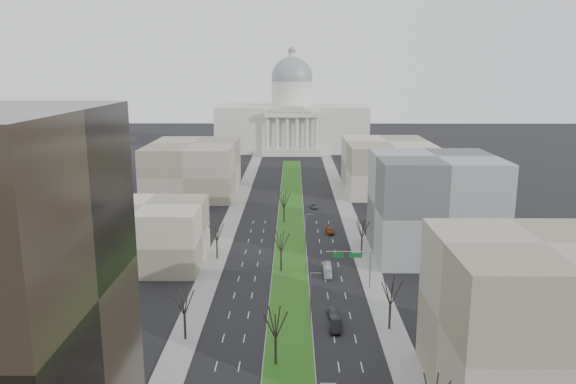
# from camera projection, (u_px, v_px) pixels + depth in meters

# --- Properties ---
(ground) EXTENTS (600.00, 600.00, 0.00)m
(ground) POSITION_uv_depth(u_px,v_px,m) (291.00, 223.00, 163.04)
(ground) COLOR black
(ground) RESTS_ON ground
(median) EXTENTS (8.00, 222.03, 0.20)m
(median) POSITION_uv_depth(u_px,v_px,m) (291.00, 223.00, 162.03)
(median) COLOR #999993
(median) RESTS_ON ground
(sidewalk_left) EXTENTS (5.00, 330.00, 0.15)m
(sidewalk_left) POSITION_uv_depth(u_px,v_px,m) (220.00, 249.00, 138.76)
(sidewalk_left) COLOR gray
(sidewalk_left) RESTS_ON ground
(sidewalk_right) EXTENTS (5.00, 330.00, 0.15)m
(sidewalk_right) POSITION_uv_depth(u_px,v_px,m) (361.00, 250.00, 138.46)
(sidewalk_right) COLOR gray
(sidewalk_right) RESTS_ON ground
(capitol) EXTENTS (80.00, 46.00, 55.00)m
(capitol) POSITION_uv_depth(u_px,v_px,m) (292.00, 120.00, 305.55)
(capitol) COLOR beige
(capitol) RESTS_ON ground
(building_beige_left) EXTENTS (26.00, 22.00, 14.00)m
(building_beige_left) POSITION_uv_depth(u_px,v_px,m) (146.00, 234.00, 127.63)
(building_beige_left) COLOR gray
(building_beige_left) RESTS_ON ground
(building_tan_right) EXTENTS (26.00, 24.00, 22.00)m
(building_tan_right) POSITION_uv_depth(u_px,v_px,m) (537.00, 322.00, 74.46)
(building_tan_right) COLOR gray
(building_tan_right) RESTS_ON ground
(building_grey_right) EXTENTS (28.00, 26.00, 24.00)m
(building_grey_right) POSITION_uv_depth(u_px,v_px,m) (434.00, 206.00, 132.82)
(building_grey_right) COLOR #585A5C
(building_grey_right) RESTS_ON ground
(building_far_left) EXTENTS (30.00, 40.00, 18.00)m
(building_far_left) POSITION_uv_depth(u_px,v_px,m) (194.00, 168.00, 200.44)
(building_far_left) COLOR gray
(building_far_left) RESTS_ON ground
(building_far_right) EXTENTS (30.00, 40.00, 18.00)m
(building_far_right) POSITION_uv_depth(u_px,v_px,m) (387.00, 166.00, 204.73)
(building_far_right) COLOR gray
(building_far_right) RESTS_ON ground
(tree_left_mid) EXTENTS (5.40, 5.40, 9.72)m
(tree_left_mid) POSITION_uv_depth(u_px,v_px,m) (184.00, 300.00, 91.37)
(tree_left_mid) COLOR black
(tree_left_mid) RESTS_ON ground
(tree_left_far) EXTENTS (5.28, 5.28, 9.50)m
(tree_left_far) POSITION_uv_depth(u_px,v_px,m) (217.00, 231.00, 130.46)
(tree_left_far) COLOR black
(tree_left_far) RESTS_ON ground
(tree_right_mid) EXTENTS (5.52, 5.52, 9.94)m
(tree_right_mid) POSITION_uv_depth(u_px,v_px,m) (391.00, 290.00, 94.95)
(tree_right_mid) COLOR black
(tree_right_mid) RESTS_ON ground
(tree_right_far) EXTENTS (5.04, 5.04, 9.07)m
(tree_right_far) POSITION_uv_depth(u_px,v_px,m) (362.00, 228.00, 134.14)
(tree_right_far) COLOR black
(tree_right_far) RESTS_ON ground
(tree_median_a) EXTENTS (5.40, 5.40, 9.72)m
(tree_median_a) POSITION_uv_depth(u_px,v_px,m) (275.00, 322.00, 83.44)
(tree_median_a) COLOR black
(tree_median_a) RESTS_ON ground
(tree_median_b) EXTENTS (5.40, 5.40, 9.72)m
(tree_median_b) POSITION_uv_depth(u_px,v_px,m) (281.00, 241.00, 122.49)
(tree_median_b) COLOR black
(tree_median_b) RESTS_ON ground
(tree_median_c) EXTENTS (5.40, 5.40, 9.72)m
(tree_median_c) POSITION_uv_depth(u_px,v_px,m) (284.00, 199.00, 161.54)
(tree_median_c) COLOR black
(tree_median_c) RESTS_ON ground
(streetlamp_median_b) EXTENTS (1.90, 0.20, 9.16)m
(streetlamp_median_b) POSITION_uv_depth(u_px,v_px,m) (311.00, 296.00, 98.50)
(streetlamp_median_b) COLOR gray
(streetlamp_median_b) RESTS_ON ground
(streetlamp_median_c) EXTENTS (1.90, 0.20, 9.16)m
(streetlamp_median_c) POSITION_uv_depth(u_px,v_px,m) (306.00, 231.00, 137.56)
(streetlamp_median_c) COLOR gray
(streetlamp_median_c) RESTS_ON ground
(mast_arm_signs) EXTENTS (9.12, 0.24, 8.09)m
(mast_arm_signs) POSITION_uv_depth(u_px,v_px,m) (357.00, 260.00, 112.81)
(mast_arm_signs) COLOR gray
(mast_arm_signs) RESTS_ON ground
(car_grey_near) EXTENTS (2.45, 4.79, 1.56)m
(car_grey_near) POSITION_uv_depth(u_px,v_px,m) (333.00, 313.00, 101.17)
(car_grey_near) COLOR #464A4D
(car_grey_near) RESTS_ON ground
(car_black) EXTENTS (2.28, 5.35, 1.72)m
(car_black) POSITION_uv_depth(u_px,v_px,m) (336.00, 325.00, 96.15)
(car_black) COLOR black
(car_black) RESTS_ON ground
(car_red) EXTENTS (2.13, 5.02, 1.44)m
(car_red) POSITION_uv_depth(u_px,v_px,m) (330.00, 231.00, 152.38)
(car_red) COLOR maroon
(car_red) RESTS_ON ground
(car_grey_far) EXTENTS (2.51, 4.91, 1.33)m
(car_grey_far) POSITION_uv_depth(u_px,v_px,m) (314.00, 206.00, 179.85)
(car_grey_far) COLOR #45484C
(car_grey_far) RESTS_ON ground
(box_van) EXTENTS (1.82, 7.34, 2.04)m
(box_van) POSITION_uv_depth(u_px,v_px,m) (327.00, 270.00, 122.19)
(box_van) COLOR silver
(box_van) RESTS_ON ground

